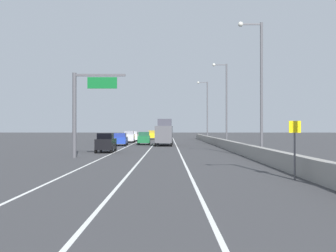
{
  "coord_description": "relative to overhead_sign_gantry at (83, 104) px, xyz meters",
  "views": [
    {
      "loc": [
        0.26,
        -3.05,
        2.65
      ],
      "look_at": [
        0.19,
        51.33,
        2.88
      ],
      "focal_mm": 44.17,
      "sensor_mm": 36.0,
      "label": 1
    }
  ],
  "objects": [
    {
      "name": "lamp_post_right_third",
      "position": [
        15.59,
        22.0,
        1.94
      ],
      "size": [
        2.14,
        0.44,
        11.79
      ],
      "color": "#4C4C51",
      "rests_on": "ground_plane"
    },
    {
      "name": "car_black_0",
      "position": [
        0.85,
        7.97,
        -3.7
      ],
      "size": [
        1.86,
        4.28,
        2.07
      ],
      "color": "black",
      "rests_on": "ground_plane"
    },
    {
      "name": "lane_stripe_left",
      "position": [
        1.76,
        21.7,
        -4.73
      ],
      "size": [
        0.16,
        130.0,
        0.0
      ],
      "primitive_type": "cube",
      "color": "silver",
      "rests_on": "ground_plane"
    },
    {
      "name": "box_truck",
      "position": [
        6.96,
        25.43,
        -2.91
      ],
      "size": [
        2.67,
        8.38,
        4.0
      ],
      "color": "#4C4C51",
      "rests_on": "ground_plane"
    },
    {
      "name": "car_green_2",
      "position": [
        3.77,
        28.0,
        -3.73
      ],
      "size": [
        2.01,
        4.46,
        2.0
      ],
      "color": "#196033",
      "rests_on": "ground_plane"
    },
    {
      "name": "lamp_post_right_fourth",
      "position": [
        15.05,
        44.88,
        1.94
      ],
      "size": [
        2.14,
        0.44,
        11.79
      ],
      "color": "#4C4C51",
      "rests_on": "ground_plane"
    },
    {
      "name": "ground_plane",
      "position": [
        7.26,
        30.7,
        -4.73
      ],
      "size": [
        320.0,
        320.0,
        0.0
      ],
      "primitive_type": "plane",
      "color": "#38383A"
    },
    {
      "name": "car_yellow_4",
      "position": [
        3.97,
        58.11,
        -3.72
      ],
      "size": [
        1.92,
        4.47,
        2.03
      ],
      "color": "gold",
      "rests_on": "ground_plane"
    },
    {
      "name": "lamp_post_right_second",
      "position": [
        15.34,
        -0.89,
        1.94
      ],
      "size": [
        2.14,
        0.44,
        11.79
      ],
      "color": "#4C4C51",
      "rests_on": "ground_plane"
    },
    {
      "name": "lane_stripe_center",
      "position": [
        5.26,
        21.7,
        -4.73
      ],
      "size": [
        0.16,
        130.0,
        0.0
      ],
      "primitive_type": "cube",
      "color": "silver",
      "rests_on": "ground_plane"
    },
    {
      "name": "car_white_3",
      "position": [
        0.63,
        44.85,
        -3.75
      ],
      "size": [
        2.04,
        4.44,
        1.95
      ],
      "color": "white",
      "rests_on": "ground_plane"
    },
    {
      "name": "car_blue_1",
      "position": [
        0.49,
        24.59,
        -3.79
      ],
      "size": [
        2.03,
        4.64,
        1.87
      ],
      "color": "#1E389E",
      "rests_on": "ground_plane"
    },
    {
      "name": "speed_advisory_sign",
      "position": [
        13.95,
        -15.43,
        -2.96
      ],
      "size": [
        0.6,
        0.11,
        3.0
      ],
      "color": "#4C4C51",
      "rests_on": "ground_plane"
    },
    {
      "name": "lane_stripe_right",
      "position": [
        8.76,
        21.7,
        -4.73
      ],
      "size": [
        0.16,
        130.0,
        0.0
      ],
      "primitive_type": "cube",
      "color": "silver",
      "rests_on": "ground_plane"
    },
    {
      "name": "jersey_barrier_right",
      "position": [
        14.85,
        6.7,
        -4.18
      ],
      "size": [
        0.6,
        120.0,
        1.1
      ],
      "primitive_type": "cube",
      "color": "gray",
      "rests_on": "ground_plane"
    },
    {
      "name": "car_silver_5",
      "position": [
        0.59,
        37.2,
        -3.69
      ],
      "size": [
        1.97,
        4.19,
        2.09
      ],
      "color": "#B7B7BC",
      "rests_on": "ground_plane"
    },
    {
      "name": "overhead_sign_gantry",
      "position": [
        0.0,
        0.0,
        0.0
      ],
      "size": [
        4.68,
        0.36,
        7.5
      ],
      "color": "#47474C",
      "rests_on": "ground_plane"
    }
  ]
}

